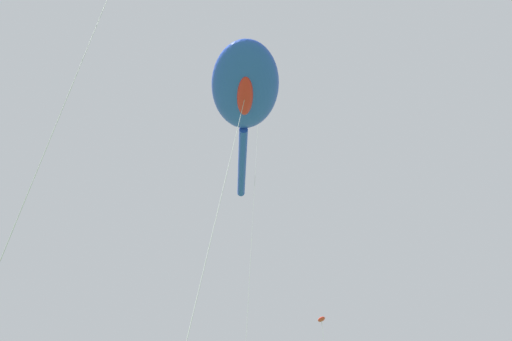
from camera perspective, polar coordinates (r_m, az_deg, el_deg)
big_show_kite at (r=21.90m, az=-1.56°, el=10.80°), size 10.28×10.56×18.33m
small_kite_triangle_green at (r=27.05m, az=0.05°, el=2.51°), size 0.58×1.51×22.10m
small_kite_bird_shape at (r=23.56m, az=9.25°, el=-20.42°), size 2.07×1.33×8.17m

